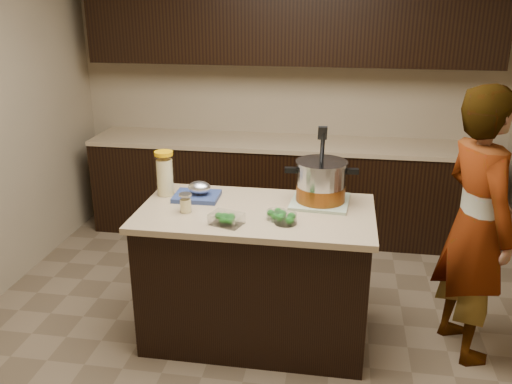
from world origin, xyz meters
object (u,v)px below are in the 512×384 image
(stock_pot, at_px, (321,184))
(person, at_px, (476,226))
(island, at_px, (256,274))
(lemonade_pitcher, at_px, (165,175))

(stock_pot, height_order, person, person)
(island, distance_m, person, 1.39)
(stock_pot, distance_m, lemonade_pitcher, 1.03)
(person, bearing_deg, island, 74.11)
(lemonade_pitcher, height_order, person, person)
(stock_pot, relative_size, person, 0.28)
(island, height_order, lemonade_pitcher, lemonade_pitcher)
(island, xyz_separation_m, stock_pot, (0.39, 0.19, 0.58))
(island, height_order, person, person)
(person, bearing_deg, lemonade_pitcher, 67.87)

